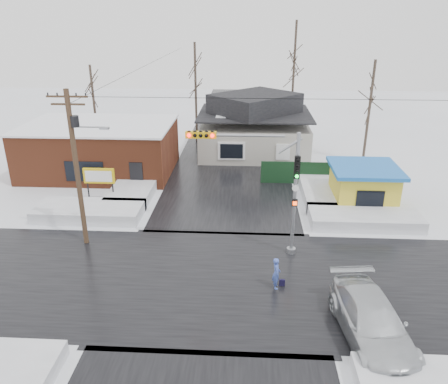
# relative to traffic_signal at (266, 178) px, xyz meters

# --- Properties ---
(ground) EXTENTS (120.00, 120.00, 0.00)m
(ground) POSITION_rel_traffic_signal_xyz_m (-2.43, -2.97, -4.54)
(ground) COLOR white
(ground) RESTS_ON ground
(road_ns) EXTENTS (10.00, 120.00, 0.02)m
(road_ns) POSITION_rel_traffic_signal_xyz_m (-2.43, -2.97, -4.53)
(road_ns) COLOR black
(road_ns) RESTS_ON ground
(road_ew) EXTENTS (120.00, 10.00, 0.02)m
(road_ew) POSITION_rel_traffic_signal_xyz_m (-2.43, -2.97, -4.53)
(road_ew) COLOR black
(road_ew) RESTS_ON ground
(snowbank_nw) EXTENTS (7.00, 3.00, 0.80)m
(snowbank_nw) POSITION_rel_traffic_signal_xyz_m (-11.43, 4.03, -4.14)
(snowbank_nw) COLOR white
(snowbank_nw) RESTS_ON ground
(snowbank_ne) EXTENTS (7.00, 3.00, 0.80)m
(snowbank_ne) POSITION_rel_traffic_signal_xyz_m (6.57, 4.03, -4.14)
(snowbank_ne) COLOR white
(snowbank_ne) RESTS_ON ground
(snowbank_nside_w) EXTENTS (3.00, 8.00, 0.80)m
(snowbank_nside_w) POSITION_rel_traffic_signal_xyz_m (-9.43, 9.03, -4.14)
(snowbank_nside_w) COLOR white
(snowbank_nside_w) RESTS_ON ground
(snowbank_nside_e) EXTENTS (3.00, 8.00, 0.80)m
(snowbank_nside_e) POSITION_rel_traffic_signal_xyz_m (4.57, 9.03, -4.14)
(snowbank_nside_e) COLOR white
(snowbank_nside_e) RESTS_ON ground
(traffic_signal) EXTENTS (6.05, 0.68, 7.00)m
(traffic_signal) POSITION_rel_traffic_signal_xyz_m (0.00, 0.00, 0.00)
(traffic_signal) COLOR gray
(traffic_signal) RESTS_ON ground
(utility_pole) EXTENTS (3.15, 0.44, 9.00)m
(utility_pole) POSITION_rel_traffic_signal_xyz_m (-10.36, 0.53, 0.57)
(utility_pole) COLOR #382619
(utility_pole) RESTS_ON ground
(brick_building) EXTENTS (12.20, 8.20, 4.12)m
(brick_building) POSITION_rel_traffic_signal_xyz_m (-13.43, 13.03, -2.46)
(brick_building) COLOR brown
(brick_building) RESTS_ON ground
(marquee_sign) EXTENTS (2.20, 0.21, 2.55)m
(marquee_sign) POSITION_rel_traffic_signal_xyz_m (-11.43, 6.53, -2.62)
(marquee_sign) COLOR black
(marquee_sign) RESTS_ON ground
(house) EXTENTS (10.40, 8.40, 5.76)m
(house) POSITION_rel_traffic_signal_xyz_m (-0.43, 19.03, -1.92)
(house) COLOR #AEA89D
(house) RESTS_ON ground
(kiosk) EXTENTS (4.60, 4.60, 2.88)m
(kiosk) POSITION_rel_traffic_signal_xyz_m (7.07, 7.03, -3.08)
(kiosk) COLOR gold
(kiosk) RESTS_ON ground
(fence) EXTENTS (8.00, 0.12, 1.80)m
(fence) POSITION_rel_traffic_signal_xyz_m (4.07, 11.03, -3.64)
(fence) COLOR black
(fence) RESTS_ON ground
(tree_far_left) EXTENTS (3.00, 3.00, 10.00)m
(tree_far_left) POSITION_rel_traffic_signal_xyz_m (-6.43, 23.03, 3.41)
(tree_far_left) COLOR #332821
(tree_far_left) RESTS_ON ground
(tree_far_mid) EXTENTS (3.00, 3.00, 12.00)m
(tree_far_mid) POSITION_rel_traffic_signal_xyz_m (3.57, 25.03, 5.00)
(tree_far_mid) COLOR #332821
(tree_far_mid) RESTS_ON ground
(tree_far_right) EXTENTS (3.00, 3.00, 9.00)m
(tree_far_right) POSITION_rel_traffic_signal_xyz_m (9.57, 17.03, 2.62)
(tree_far_right) COLOR #332821
(tree_far_right) RESTS_ON ground
(tree_far_west) EXTENTS (3.00, 3.00, 8.00)m
(tree_far_west) POSITION_rel_traffic_signal_xyz_m (-16.43, 21.03, 1.82)
(tree_far_west) COLOR #332821
(tree_far_west) RESTS_ON ground
(pedestrian) EXTENTS (0.44, 0.63, 1.64)m
(pedestrian) POSITION_rel_traffic_signal_xyz_m (0.52, -3.42, -3.72)
(pedestrian) COLOR #415AB8
(pedestrian) RESTS_ON ground
(car) EXTENTS (3.05, 6.16, 1.72)m
(car) POSITION_rel_traffic_signal_xyz_m (4.24, -6.86, -3.68)
(car) COLOR silver
(car) RESTS_ON ground
(shopping_bag) EXTENTS (0.28, 0.13, 0.35)m
(shopping_bag) POSITION_rel_traffic_signal_xyz_m (0.83, -3.27, -4.36)
(shopping_bag) COLOR black
(shopping_bag) RESTS_ON ground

